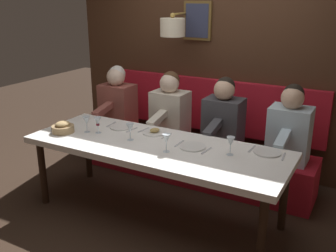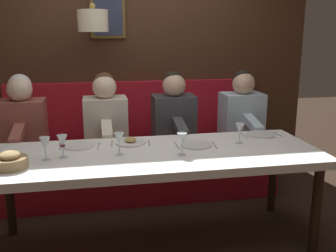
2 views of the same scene
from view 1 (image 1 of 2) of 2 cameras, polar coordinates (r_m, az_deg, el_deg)
ground_plane at (r=3.91m, az=-1.72°, el=-12.84°), size 12.00×12.00×0.00m
dining_table at (r=3.61m, az=-1.82°, el=-3.64°), size 0.90×2.45×0.74m
banquette_bench at (r=4.51m, az=4.04°, el=-5.18°), size 0.52×2.65×0.45m
back_wall_panel at (r=4.70m, az=7.30°, el=10.24°), size 0.59×3.85×2.90m
diner_nearest at (r=4.00m, az=17.42°, el=-0.10°), size 0.60×0.40×0.79m
diner_near at (r=4.18m, az=8.12°, el=1.38°), size 0.60×0.40×0.79m
diner_middle at (r=4.44m, az=0.28°, el=2.60°), size 0.60×0.40×0.79m
diner_far at (r=4.83m, az=-7.45°, el=3.75°), size 0.60×0.40×0.79m
place_setting_0 at (r=3.49m, az=14.36°, el=-3.75°), size 0.24×0.31×0.01m
place_setting_1 at (r=4.06m, az=-6.86°, el=-0.11°), size 0.24×0.32×0.01m
place_setting_2 at (r=3.51m, az=3.62°, el=-3.05°), size 0.24×0.31×0.01m
place_setting_3 at (r=3.86m, az=-1.96°, el=-0.87°), size 0.24×0.32×0.05m
wine_glass_0 at (r=3.90m, az=-10.27°, el=0.60°), size 0.07×0.07×0.16m
wine_glass_1 at (r=3.94m, az=-11.88°, el=0.72°), size 0.07×0.07×0.16m
wine_glass_2 at (r=3.35m, az=9.16°, el=-2.35°), size 0.07×0.07×0.16m
wine_glass_3 at (r=3.37m, az=-0.25°, el=-1.96°), size 0.07×0.07×0.16m
wine_glass_4 at (r=3.66m, az=-5.59°, el=-0.35°), size 0.07×0.07×0.16m
bread_bowl at (r=4.02m, az=-15.15°, el=-0.24°), size 0.22×0.22×0.12m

